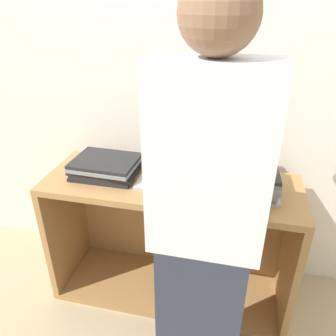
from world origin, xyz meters
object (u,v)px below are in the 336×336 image
object	(u,v)px
laptop_stack_left	(106,167)
laptop_open	(173,168)
person	(205,233)
laptop_stack_right	(243,179)

from	to	relation	value
laptop_stack_left	laptop_open	bearing A→B (deg)	7.92
laptop_open	person	xyz separation A→B (m)	(0.24, -0.54, 0.03)
laptop_stack_left	laptop_stack_right	world-z (taller)	laptop_stack_right
laptop_stack_left	person	size ratio (longest dim) A/B	0.20
laptop_open	laptop_stack_right	world-z (taller)	laptop_open
laptop_stack_left	laptop_stack_right	bearing A→B (deg)	0.06
laptop_stack_right	person	distance (m)	0.51
laptop_open	laptop_stack_right	bearing A→B (deg)	-7.73
laptop_open	person	bearing A→B (deg)	-66.50
laptop_open	laptop_stack_right	xyz separation A→B (m)	(0.37, -0.05, 0.01)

